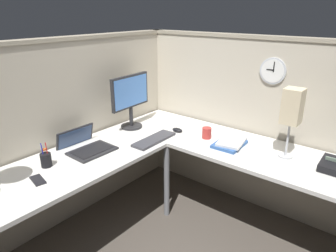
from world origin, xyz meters
name	(u,v)px	position (x,y,z in m)	size (l,w,h in m)	color
ground_plane	(169,230)	(0.00, 0.00, 0.00)	(6.80, 6.80, 0.00)	#4C443D
cubicle_wall_back	(63,133)	(-0.36, 0.87, 0.79)	(2.57, 0.12, 1.58)	#B7AD99
cubicle_wall_right	(251,123)	(0.87, -0.27, 0.79)	(0.12, 2.37, 1.58)	#B7AD99
desk	(162,174)	(-0.15, -0.05, 0.63)	(2.35, 2.15, 0.73)	silver
monitor	(130,97)	(0.22, 0.64, 1.02)	(0.46, 0.20, 0.50)	#232326
laptop	(85,146)	(-0.35, 0.59, 0.75)	(0.35, 0.39, 0.22)	#232326
keyboard	(154,140)	(0.11, 0.26, 0.74)	(0.43, 0.14, 0.02)	#38383D
computer_mouse	(177,130)	(0.40, 0.23, 0.75)	(0.06, 0.10, 0.03)	black
pen_cup	(46,160)	(-0.71, 0.55, 0.78)	(0.08, 0.08, 0.18)	black
cell_phone	(38,180)	(-0.86, 0.42, 0.73)	(0.07, 0.14, 0.01)	black
book_stack	(230,143)	(0.43, -0.29, 0.75)	(0.30, 0.24, 0.04)	#335999
desk_lamp_paper	(292,108)	(0.51, -0.72, 1.11)	(0.13, 0.13, 0.53)	#B7BABF
coffee_mug	(207,133)	(0.44, -0.06, 0.78)	(0.08, 0.08, 0.10)	#B2332D
wall_clock	(273,71)	(0.82, -0.44, 1.31)	(0.04, 0.22, 0.22)	#B7BABF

